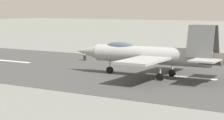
# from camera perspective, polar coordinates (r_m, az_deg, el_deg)

# --- Properties ---
(ground_plane) EXTENTS (400.00, 400.00, 0.00)m
(ground_plane) POSITION_cam_1_polar(r_m,az_deg,el_deg) (45.56, 8.71, -2.18)
(ground_plane) COLOR slate
(runway_strip) EXTENTS (240.00, 26.00, 0.02)m
(runway_strip) POSITION_cam_1_polar(r_m,az_deg,el_deg) (45.55, 8.73, -2.17)
(runway_strip) COLOR #414141
(runway_strip) RESTS_ON ground
(fighter_jet) EXTENTS (17.31, 13.91, 5.58)m
(fighter_jet) POSITION_cam_1_polar(r_m,az_deg,el_deg) (44.44, 5.23, 0.74)
(fighter_jet) COLOR #9DA0A1
(fighter_jet) RESTS_ON ground
(crew_person) EXTENTS (0.40, 0.67, 1.64)m
(crew_person) POSITION_cam_1_polar(r_m,az_deg,el_deg) (58.63, -3.67, 0.72)
(crew_person) COLOR #1E2338
(crew_person) RESTS_ON ground
(marker_cone_mid) EXTENTS (0.44, 0.44, 0.55)m
(marker_cone_mid) POSITION_cam_1_polar(r_m,az_deg,el_deg) (61.06, 6.17, 0.43)
(marker_cone_mid) COLOR orange
(marker_cone_mid) RESTS_ON ground
(marker_cone_far) EXTENTS (0.44, 0.44, 0.55)m
(marker_cone_far) POSITION_cam_1_polar(r_m,az_deg,el_deg) (66.95, -2.87, 1.03)
(marker_cone_far) COLOR orange
(marker_cone_far) RESTS_ON ground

